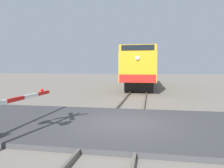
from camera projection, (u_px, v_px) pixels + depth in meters
ground_plane at (122, 126)px, 8.23m from camera, size 160.00×160.00×0.00m
rail_track_left at (103, 124)px, 8.35m from camera, size 0.08×80.00×0.15m
rail_track_right at (140, 125)px, 8.10m from camera, size 0.08×80.00×0.15m
road_surface at (122, 124)px, 8.23m from camera, size 36.00×5.68×0.16m
locomotive at (142, 69)px, 24.88m from camera, size 3.09×16.12×4.13m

